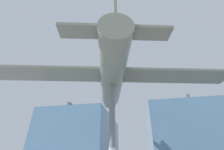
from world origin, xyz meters
name	(u,v)px	position (x,y,z in m)	size (l,w,h in m)	color
glass_pavilion_left	(82,143)	(-8.03, 15.78, 4.24)	(9.95, 15.01, 9.07)	slate
glass_pavilion_right	(184,141)	(8.03, 15.78, 4.24)	(9.95, 15.01, 9.07)	slate
support_pylon_central	(112,133)	(0.00, 0.00, 3.41)	(0.43, 0.43, 6.82)	slate
suspended_airplane	(112,76)	(-0.05, 0.22, 7.80)	(19.11, 12.09, 3.52)	slate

